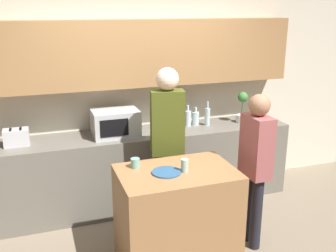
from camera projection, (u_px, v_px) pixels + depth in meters
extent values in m
cube|color=beige|center=(135.00, 90.00, 4.82)|extent=(6.40, 0.08, 2.70)
cube|color=#A37547|center=(139.00, 53.00, 4.50)|extent=(3.74, 0.32, 0.75)
cube|color=#6B665B|center=(144.00, 168.00, 4.76)|extent=(3.60, 0.62, 0.92)
cube|color=#996B42|center=(177.00, 217.00, 3.66)|extent=(1.06, 0.71, 0.92)
cube|color=#B7BABC|center=(115.00, 123.00, 4.47)|extent=(0.52, 0.38, 0.30)
cube|color=black|center=(114.00, 128.00, 4.28)|extent=(0.31, 0.01, 0.19)
cube|color=silver|center=(16.00, 137.00, 4.16)|extent=(0.26, 0.16, 0.18)
cube|color=black|center=(10.00, 130.00, 4.11)|extent=(0.02, 0.11, 0.01)
cube|color=black|center=(20.00, 129.00, 4.15)|extent=(0.02, 0.11, 0.01)
cylinder|color=silver|center=(241.00, 118.00, 5.00)|extent=(0.14, 0.14, 0.10)
cylinder|color=#38662D|center=(242.00, 108.00, 4.96)|extent=(0.01, 0.01, 0.18)
sphere|color=#3D7A38|center=(243.00, 97.00, 4.92)|extent=(0.13, 0.13, 0.13)
cylinder|color=#194723|center=(171.00, 122.00, 4.65)|extent=(0.07, 0.07, 0.21)
cylinder|color=#194723|center=(171.00, 111.00, 4.61)|extent=(0.03, 0.03, 0.08)
cylinder|color=black|center=(180.00, 121.00, 4.76)|extent=(0.06, 0.06, 0.17)
cylinder|color=black|center=(180.00, 112.00, 4.72)|extent=(0.02, 0.02, 0.07)
cylinder|color=silver|center=(188.00, 118.00, 4.84)|extent=(0.09, 0.09, 0.19)
cylinder|color=silver|center=(188.00, 108.00, 4.80)|extent=(0.03, 0.03, 0.07)
cylinder|color=silver|center=(195.00, 118.00, 4.89)|extent=(0.09, 0.09, 0.16)
cylinder|color=silver|center=(196.00, 110.00, 4.86)|extent=(0.03, 0.03, 0.06)
cylinder|color=silver|center=(207.00, 117.00, 4.86)|extent=(0.07, 0.07, 0.22)
cylinder|color=silver|center=(208.00, 105.00, 4.81)|extent=(0.02, 0.02, 0.09)
cylinder|color=#2D5684|center=(166.00, 172.00, 3.48)|extent=(0.26, 0.26, 0.01)
cylinder|color=#73AC9E|center=(135.00, 163.00, 3.59)|extent=(0.08, 0.08, 0.09)
cylinder|color=#A0BDA9|center=(185.00, 166.00, 3.49)|extent=(0.07, 0.07, 0.12)
cylinder|color=black|center=(175.00, 190.00, 4.27)|extent=(0.11, 0.11, 0.85)
cylinder|color=black|center=(160.00, 191.00, 4.25)|extent=(0.11, 0.11, 0.85)
cube|color=#485019|center=(167.00, 123.00, 4.04)|extent=(0.37, 0.25, 0.68)
sphere|color=beige|center=(167.00, 79.00, 3.91)|extent=(0.23, 0.23, 0.23)
cylinder|color=black|center=(256.00, 214.00, 3.87)|extent=(0.11, 0.11, 0.76)
cylinder|color=black|center=(248.00, 206.00, 4.01)|extent=(0.11, 0.11, 0.76)
cube|color=#9C5150|center=(257.00, 146.00, 3.74)|extent=(0.19, 0.34, 0.60)
sphere|color=#9E7051|center=(259.00, 105.00, 3.62)|extent=(0.21, 0.21, 0.21)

